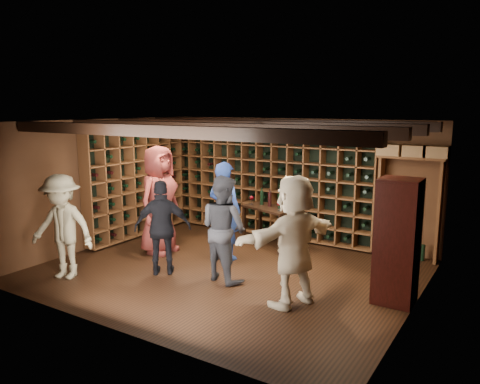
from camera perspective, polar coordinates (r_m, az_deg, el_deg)
The scene contains 13 objects.
ground at distance 8.02m, azimuth -1.62°, elevation -9.59°, with size 6.00×6.00×0.00m, color black.
room_shell at distance 7.59m, azimuth -1.50°, elevation 7.97°, with size 6.00×6.00×6.00m.
wine_rack_back at distance 9.93m, azimuth 3.26°, elevation 1.17°, with size 4.65×0.30×2.20m.
wine_rack_left at distance 10.10m, azimuth -12.51°, elevation 1.09°, with size 0.30×2.65×2.20m.
crate_shelf at distance 8.85m, azimuth 20.16°, elevation 2.14°, with size 1.20×0.32×2.07m.
display_cabinet at distance 6.90m, azimuth 18.57°, elevation -6.02°, with size 0.55×0.50×1.75m.
man_blue_shirt at distance 8.42m, azimuth -1.89°, elevation -2.30°, with size 0.65×0.43×1.78m, color navy.
man_grey_suit at distance 7.41m, azimuth -2.01°, elevation -4.44°, with size 0.82×0.64×1.69m, color black.
guest_red_floral at distance 8.89m, azimuth -9.81°, elevation -0.95°, with size 0.99×0.65×2.03m, color maroon.
guest_woman_black at distance 7.77m, azimuth -9.41°, elevation -4.32°, with size 0.92×0.38×1.57m, color black.
guest_khaki at distance 8.01m, azimuth -20.85°, elevation -3.98°, with size 1.09×0.63×1.69m, color gray.
guest_beige at distance 6.50m, azimuth 6.59°, elevation -5.93°, with size 1.71×0.55×1.85m, color tan.
tasting_table at distance 9.15m, azimuth 3.60°, elevation -2.37°, with size 1.18×0.82×1.09m.
Camera 1 is at (4.18, -6.27, 2.74)m, focal length 35.00 mm.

